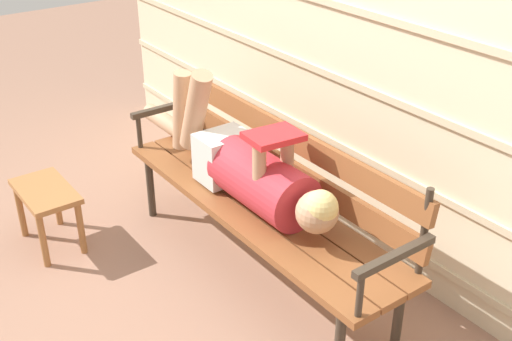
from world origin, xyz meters
The scene contains 5 objects.
ground_plane centered at (0.00, 0.00, 0.00)m, with size 12.00×12.00×0.00m, color #936B56.
house_siding centered at (0.00, 0.77, 1.10)m, with size 4.73×0.08×2.20m.
park_bench centered at (0.00, 0.22, 0.46)m, with size 1.85×0.46×0.82m.
reclining_person centered at (-0.09, 0.15, 0.59)m, with size 1.76×0.28×0.59m.
footstool centered at (-0.87, -0.61, 0.28)m, with size 0.44×0.26×0.35m.
Camera 1 is at (2.19, -1.45, 2.06)m, focal length 45.02 mm.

